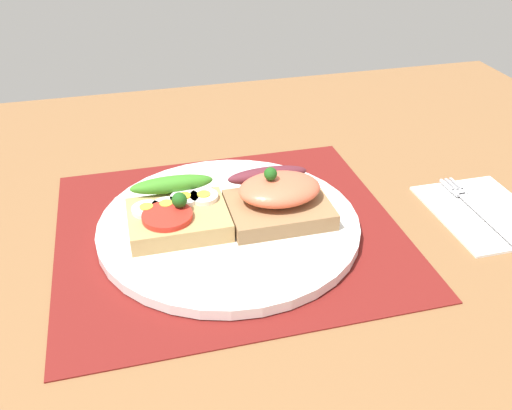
# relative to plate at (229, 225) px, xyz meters

# --- Properties ---
(ground_plane) EXTENTS (1.20, 0.90, 0.03)m
(ground_plane) POSITION_rel_plate_xyz_m (0.00, 0.00, -0.02)
(ground_plane) COLOR brown
(placemat) EXTENTS (0.36, 0.33, 0.00)m
(placemat) POSITION_rel_plate_xyz_m (0.00, 0.00, -0.01)
(placemat) COLOR maroon
(placemat) RESTS_ON ground_plane
(plate) EXTENTS (0.28, 0.28, 0.01)m
(plate) POSITION_rel_plate_xyz_m (0.00, 0.00, 0.00)
(plate) COLOR white
(plate) RESTS_ON placemat
(sandwich_egg_tomato) EXTENTS (0.10, 0.10, 0.04)m
(sandwich_egg_tomato) POSITION_rel_plate_xyz_m (-0.05, 0.01, 0.02)
(sandwich_egg_tomato) COLOR tan
(sandwich_egg_tomato) RESTS_ON plate
(sandwich_salmon) EXTENTS (0.11, 0.10, 0.06)m
(sandwich_salmon) POSITION_rel_plate_xyz_m (0.05, 0.00, 0.03)
(sandwich_salmon) COLOR #956F48
(sandwich_salmon) RESTS_ON plate
(napkin) EXTENTS (0.11, 0.14, 0.01)m
(napkin) POSITION_rel_plate_xyz_m (0.29, -0.04, -0.01)
(napkin) COLOR white
(napkin) RESTS_ON ground_plane
(fork) EXTENTS (0.02, 0.15, 0.00)m
(fork) POSITION_rel_plate_xyz_m (0.28, -0.04, -0.00)
(fork) COLOR #B7B7BC
(fork) RESTS_ON napkin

